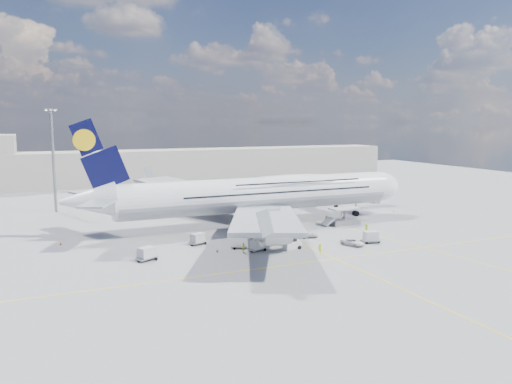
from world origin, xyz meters
name	(u,v)px	position (x,y,z in m)	size (l,w,h in m)	color
ground	(281,234)	(0.00, 0.00, 0.00)	(300.00, 300.00, 0.00)	gray
taxi_line_main	(281,234)	(0.00, 0.00, 0.01)	(0.25, 220.00, 0.01)	yellow
taxi_line_cross	(335,259)	(0.00, -20.00, 0.01)	(120.00, 0.25, 0.01)	yellow
taxi_line_diag	(316,220)	(14.00, 10.00, 0.01)	(0.25, 100.00, 0.01)	yellow
airliner	(261,193)	(0.26, 10.00, 6.87)	(77.26, 79.15, 23.71)	white
jet_bridge	(347,182)	(29.81, 20.94, 6.85)	(18.80, 12.10, 8.50)	#B7B7BC
cargo_loader	(344,219)	(16.82, 2.89, 1.25)	(8.53, 3.20, 3.67)	silver
light_mast	(53,159)	(-40.00, 45.00, 13.21)	(3.00, 0.70, 25.50)	gray
terminal	(166,166)	(0.00, 95.00, 6.00)	(180.00, 16.00, 12.00)	#B2AD9E
tree_line	(225,160)	(40.00, 140.00, 4.00)	(160.00, 6.00, 8.00)	#193814
dolly_row_a	(239,247)	(-11.88, -7.22, 0.30)	(2.99, 2.39, 0.39)	gray
dolly_row_b	(257,245)	(-9.60, -10.09, 1.05)	(3.46, 2.58, 1.95)	gray
dolly_row_c	(198,239)	(-17.71, -1.56, 1.09)	(3.64, 2.89, 2.04)	gray
dolly_back	(146,253)	(-28.41, -8.37, 1.17)	(3.90, 3.26, 2.18)	gray
dolly_nose_far	(371,237)	(12.02, -13.26, 1.16)	(3.67, 2.39, 2.15)	gray
dolly_nose_near	(308,236)	(3.58, -4.90, 0.38)	(3.78, 2.99, 0.49)	gray
baggage_tug	(292,245)	(-3.55, -11.66, 0.86)	(3.28, 1.86, 1.94)	silver
catering_truck_inner	(183,206)	(-11.27, 31.14, 1.68)	(6.07, 2.64, 3.55)	gray
catering_truck_outer	(171,202)	(-12.54, 38.14, 1.60)	(5.80, 2.32, 3.44)	gray
service_van	(353,242)	(7.72, -13.70, 0.62)	(2.06, 4.46, 1.24)	white
crew_nose	(342,213)	(21.58, 10.86, 0.75)	(0.55, 0.36, 1.50)	#E5FF1A
crew_loader	(326,220)	(13.71, 4.88, 0.93)	(0.90, 0.70, 1.86)	#D6FF1A
crew_wing	(243,248)	(-12.40, -10.59, 0.92)	(1.08, 0.45, 1.85)	#CDEB18
crew_van	(367,228)	(16.37, -6.08, 0.92)	(0.90, 0.58, 1.83)	#B5F119
crew_tug	(320,249)	(-0.95, -16.75, 0.99)	(1.28, 0.73, 1.98)	#E1FF1A
cone_nose	(393,211)	(36.76, 10.68, 0.24)	(0.40, 0.40, 0.51)	#D55C0B
cone_wing_left_inner	(234,217)	(-2.70, 18.76, 0.27)	(0.44, 0.44, 0.56)	#D55C0B
cone_wing_left_outer	(159,209)	(-16.06, 37.01, 0.24)	(0.40, 0.40, 0.51)	#D55C0B
cone_wing_right_inner	(284,237)	(-1.40, -4.07, 0.30)	(0.49, 0.49, 0.62)	#D55C0B
cone_wing_right_outer	(217,251)	(-16.27, -8.19, 0.28)	(0.46, 0.46, 0.59)	#D55C0B
cone_tail	(61,244)	(-40.66, 8.18, 0.26)	(0.43, 0.43, 0.54)	#D55C0B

